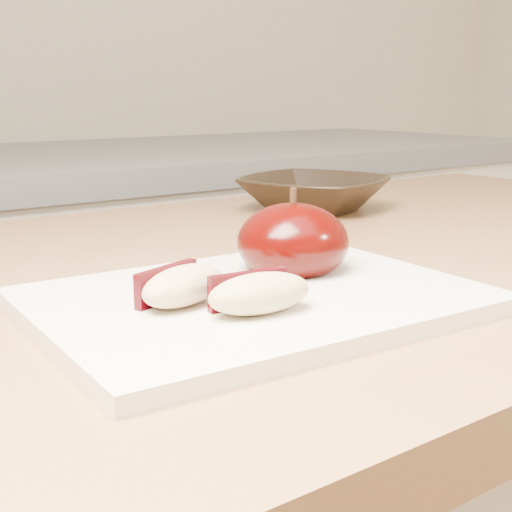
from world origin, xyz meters
TOP-DOWN VIEW (x-y plane):
  - cutting_board at (0.04, 0.38)m, footprint 0.30×0.23m
  - apple_half at (0.10, 0.41)m, footprint 0.10×0.10m
  - apple_wedge_a at (-0.01, 0.38)m, footprint 0.08×0.05m
  - apple_wedge_b at (0.02, 0.34)m, footprint 0.07×0.04m
  - bowl at (0.34, 0.66)m, footprint 0.22×0.22m

SIDE VIEW (x-z plane):
  - cutting_board at x=0.04m, z-range 0.90..0.91m
  - bowl at x=0.34m, z-range 0.90..0.94m
  - apple_wedge_a at x=-0.01m, z-range 0.91..0.94m
  - apple_wedge_b at x=0.02m, z-range 0.91..0.94m
  - apple_half at x=0.10m, z-range 0.90..0.97m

